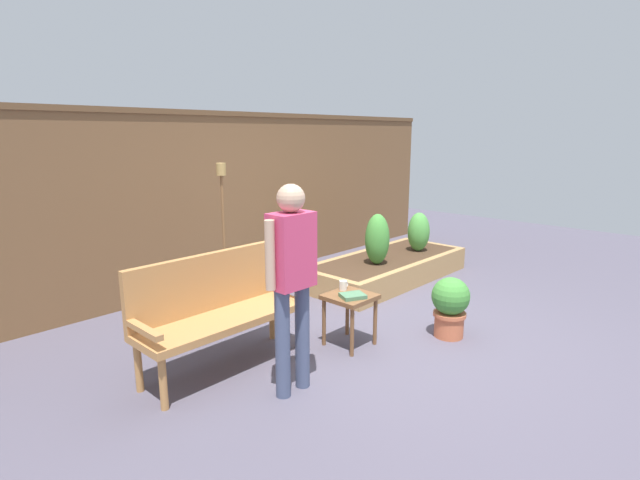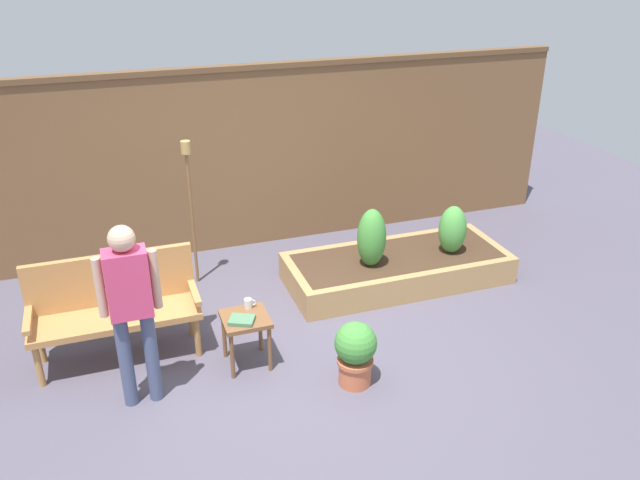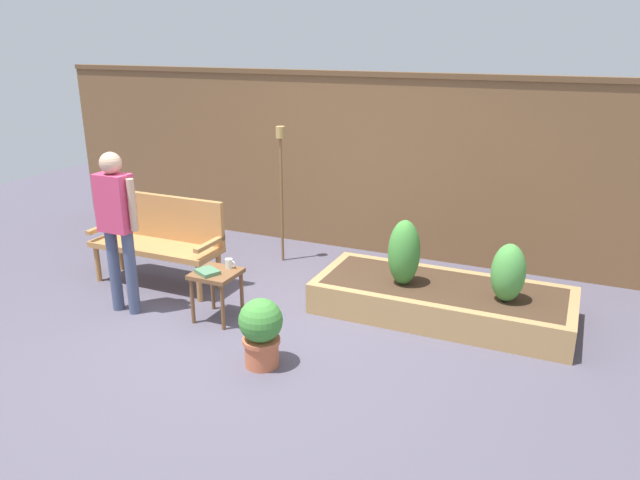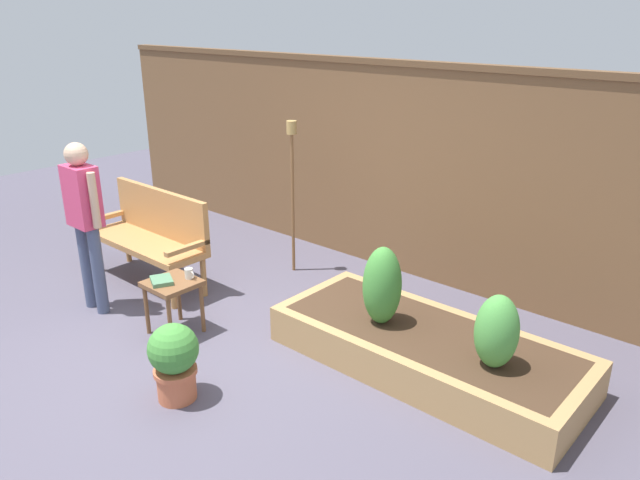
{
  "view_description": "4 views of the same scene",
  "coord_description": "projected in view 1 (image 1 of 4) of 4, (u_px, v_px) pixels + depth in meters",
  "views": [
    {
      "loc": [
        -3.59,
        -2.46,
        1.9
      ],
      "look_at": [
        0.18,
        1.08,
        0.76
      ],
      "focal_mm": 27.23,
      "sensor_mm": 36.0,
      "label": 1
    },
    {
      "loc": [
        -1.33,
        -4.49,
        3.45
      ],
      "look_at": [
        0.45,
        0.64,
        0.87
      ],
      "focal_mm": 36.24,
      "sensor_mm": 36.0,
      "label": 2
    },
    {
      "loc": [
        2.59,
        -4.12,
        2.54
      ],
      "look_at": [
        0.39,
        0.8,
        0.7
      ],
      "focal_mm": 33.67,
      "sensor_mm": 36.0,
      "label": 3
    },
    {
      "loc": [
        3.59,
        -2.47,
        2.58
      ],
      "look_at": [
        0.6,
        0.93,
        0.88
      ],
      "focal_mm": 34.04,
      "sensor_mm": 36.0,
      "label": 4
    }
  ],
  "objects": [
    {
      "name": "potted_boxwood",
      "position": [
        450.0,
        304.0,
        4.57
      ],
      "size": [
        0.36,
        0.36,
        0.58
      ],
      "color": "#C66642",
      "rests_on": "ground_plane"
    },
    {
      "name": "person_by_bench",
      "position": [
        292.0,
        272.0,
        3.46
      ],
      "size": [
        0.47,
        0.2,
        1.56
      ],
      "color": "#475170",
      "rests_on": "ground_plane"
    },
    {
      "name": "raised_planter_bed",
      "position": [
        387.0,
        268.0,
        6.41
      ],
      "size": [
        2.4,
        1.0,
        0.3
      ],
      "color": "#AD8451",
      "rests_on": "ground_plane"
    },
    {
      "name": "ground_plane",
      "position": [
        390.0,
        337.0,
        4.61
      ],
      "size": [
        14.0,
        14.0,
        0.0
      ],
      "primitive_type": "plane",
      "color": "#514C5B"
    },
    {
      "name": "tiki_torch",
      "position": [
        223.0,
        209.0,
        5.2
      ],
      "size": [
        0.1,
        0.1,
        1.59
      ],
      "color": "brown",
      "rests_on": "ground_plane"
    },
    {
      "name": "garden_bench",
      "position": [
        217.0,
        303.0,
        3.95
      ],
      "size": [
        1.44,
        0.48,
        0.94
      ],
      "color": "#B77F47",
      "rests_on": "ground_plane"
    },
    {
      "name": "shrub_far_corner",
      "position": [
        419.0,
        232.0,
        6.67
      ],
      "size": [
        0.3,
        0.3,
        0.53
      ],
      "color": "brown",
      "rests_on": "raised_planter_bed"
    },
    {
      "name": "fence_back",
      "position": [
        222.0,
        198.0,
        6.11
      ],
      "size": [
        8.4,
        0.14,
        2.16
      ],
      "color": "brown",
      "rests_on": "ground_plane"
    },
    {
      "name": "cup_on_table",
      "position": [
        343.0,
        285.0,
        4.47
      ],
      "size": [
        0.11,
        0.07,
        0.09
      ],
      "color": "silver",
      "rests_on": "side_table"
    },
    {
      "name": "shrub_near_bench",
      "position": [
        377.0,
        239.0,
        5.98
      ],
      "size": [
        0.3,
        0.3,
        0.63
      ],
      "color": "brown",
      "rests_on": "raised_planter_bed"
    },
    {
      "name": "book_on_table",
      "position": [
        353.0,
        296.0,
        4.27
      ],
      "size": [
        0.26,
        0.24,
        0.03
      ],
      "primitive_type": "cube",
      "rotation": [
        0.0,
        0.0,
        -0.45
      ],
      "color": "#4C7A56",
      "rests_on": "side_table"
    },
    {
      "name": "side_table",
      "position": [
        350.0,
        303.0,
        4.37
      ],
      "size": [
        0.4,
        0.4,
        0.48
      ],
      "color": "brown",
      "rests_on": "ground_plane"
    }
  ]
}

